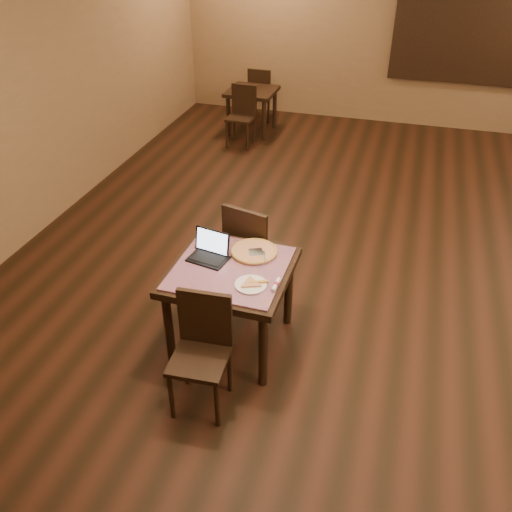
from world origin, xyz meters
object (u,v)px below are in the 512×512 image
(chair_main_far, at_px, (251,248))
(tiled_table, at_px, (231,278))
(other_table_b, at_px, (252,97))
(other_table_b_chair_far, at_px, (261,92))
(pizza_pan, at_px, (254,253))
(chair_main_near, at_px, (202,345))
(laptop, at_px, (210,251))
(other_table_b_chair_near, at_px, (242,112))

(chair_main_far, bearing_deg, tiled_table, 105.49)
(other_table_b, distance_m, other_table_b_chair_far, 0.51)
(tiled_table, bearing_deg, pizza_pan, 64.20)
(chair_main_near, distance_m, other_table_b, 5.48)
(chair_main_far, relative_size, other_table_b_chair_far, 1.14)
(other_table_b_chair_far, bearing_deg, laptop, 103.28)
(chair_main_near, relative_size, pizza_pan, 2.52)
(chair_main_near, distance_m, laptop, 0.81)
(tiled_table, height_order, pizza_pan, pizza_pan)
(laptop, bearing_deg, tiled_table, -15.96)
(chair_main_far, relative_size, pizza_pan, 2.74)
(laptop, relative_size, other_table_b_chair_far, 0.39)
(chair_main_near, height_order, other_table_b_chair_far, chair_main_near)
(chair_main_near, height_order, other_table_b_chair_near, chair_main_near)
(tiled_table, distance_m, laptop, 0.27)
(laptop, bearing_deg, pizza_pan, 34.08)
(other_table_b_chair_far, bearing_deg, other_table_b_chair_near, 91.89)
(laptop, bearing_deg, other_table_b, 113.00)
(chair_main_far, bearing_deg, chair_main_near, 104.31)
(other_table_b_chair_far, bearing_deg, chair_main_far, 106.65)
(pizza_pan, relative_size, other_table_b, 0.49)
(tiled_table, distance_m, chair_main_far, 0.63)
(tiled_table, height_order, other_table_b_chair_near, other_table_b_chair_near)
(tiled_table, bearing_deg, chair_main_near, -89.70)
(chair_main_far, bearing_deg, other_table_b, -59.67)
(pizza_pan, distance_m, other_table_b, 4.68)
(other_table_b, xyz_separation_m, other_table_b_chair_far, (-0.00, 0.50, -0.07))
(tiled_table, distance_m, other_table_b_chair_far, 5.37)
(chair_main_near, bearing_deg, pizza_pan, 78.11)
(chair_main_far, relative_size, other_table_b, 1.34)
(other_table_b_chair_near, bearing_deg, pizza_pan, -69.32)
(other_table_b, relative_size, other_table_b_chair_near, 0.85)
(other_table_b_chair_near, xyz_separation_m, other_table_b_chair_far, (-0.00, 1.01, 0.00))
(pizza_pan, bearing_deg, other_table_b_chair_near, 109.04)
(chair_main_near, relative_size, other_table_b, 1.23)
(tiled_table, xyz_separation_m, other_table_b, (-1.25, 4.71, -0.10))
(chair_main_near, xyz_separation_m, other_table_b_chair_far, (-1.25, 5.84, -0.02))
(chair_main_far, height_order, other_table_b, chair_main_far)
(tiled_table, bearing_deg, other_table_b_chair_near, 107.29)
(tiled_table, height_order, other_table_b_chair_far, other_table_b_chair_far)
(laptop, height_order, other_table_b, laptop)
(other_table_b_chair_near, bearing_deg, chair_main_far, -69.47)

